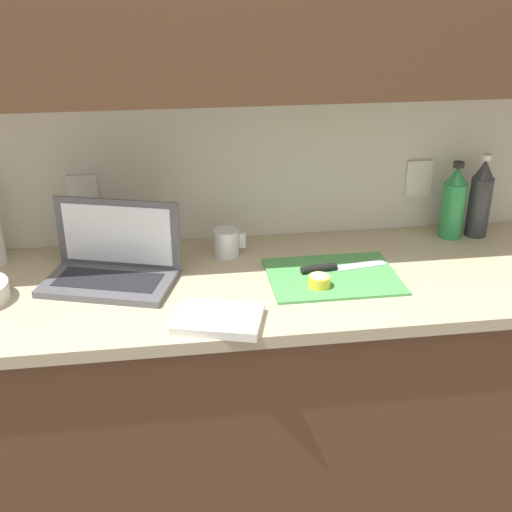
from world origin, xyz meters
TOP-DOWN VIEW (x-y plane):
  - wall_back at (0.00, 0.25)m, footprint 5.20×0.38m
  - counter_unit at (-0.02, 0.00)m, footprint 2.57×0.64m
  - laptop at (-0.28, 0.05)m, footprint 0.41×0.31m
  - cutting_board at (0.36, -0.02)m, footprint 0.38×0.29m
  - knife at (0.35, 0.01)m, footprint 0.27×0.07m
  - lemon_half_cut at (0.30, -0.09)m, footprint 0.06×0.06m
  - bottle_green_soda at (0.82, 0.22)m, footprint 0.08×0.08m
  - bottle_oil_tall at (0.91, 0.22)m, footprint 0.07×0.07m
  - measuring_cup at (0.06, 0.18)m, footprint 0.10×0.08m
  - dish_towel at (0.00, -0.24)m, footprint 0.26×0.21m

SIDE VIEW (x-z plane):
  - counter_unit at x=-0.02m, z-range 0.01..0.93m
  - cutting_board at x=0.36m, z-range 0.92..0.93m
  - dish_towel at x=0.00m, z-range 0.92..0.94m
  - knife at x=0.35m, z-range 0.93..0.95m
  - lemon_half_cut at x=0.30m, z-range 0.93..0.96m
  - measuring_cup at x=0.06m, z-range 0.92..1.01m
  - laptop at x=-0.28m, z-range 0.86..1.09m
  - bottle_green_soda at x=0.82m, z-range 0.91..1.17m
  - bottle_oil_tall at x=0.91m, z-range 0.91..1.19m
  - wall_back at x=0.00m, z-range 0.26..2.86m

